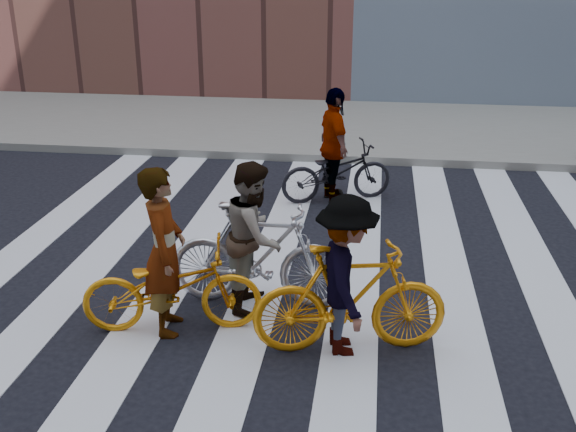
% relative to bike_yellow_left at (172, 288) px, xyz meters
% --- Properties ---
extents(ground, '(100.00, 100.00, 0.00)m').
position_rel_bike_yellow_left_xyz_m(ground, '(1.29, 1.12, -0.48)').
color(ground, black).
rests_on(ground, ground).
extents(sidewalk_far, '(100.00, 5.00, 0.15)m').
position_rel_bike_yellow_left_xyz_m(sidewalk_far, '(1.29, 8.62, -0.40)').
color(sidewalk_far, gray).
rests_on(sidewalk_far, ground).
extents(zebra_crosswalk, '(8.25, 10.00, 0.01)m').
position_rel_bike_yellow_left_xyz_m(zebra_crosswalk, '(1.29, 1.12, -0.47)').
color(zebra_crosswalk, silver).
rests_on(zebra_crosswalk, ground).
extents(bike_yellow_left, '(1.91, 0.98, 0.96)m').
position_rel_bike_yellow_left_xyz_m(bike_yellow_left, '(0.00, 0.00, 0.00)').
color(bike_yellow_left, orange).
rests_on(bike_yellow_left, ground).
extents(bike_silver_mid, '(1.99, 0.58, 1.19)m').
position_rel_bike_yellow_left_xyz_m(bike_silver_mid, '(0.79, 0.64, 0.12)').
color(bike_silver_mid, silver).
rests_on(bike_silver_mid, ground).
extents(bike_yellow_right, '(1.96, 0.91, 1.13)m').
position_rel_bike_yellow_left_xyz_m(bike_yellow_right, '(1.82, -0.16, 0.09)').
color(bike_yellow_right, orange).
rests_on(bike_yellow_right, ground).
extents(bike_dark_rear, '(1.87, 1.23, 0.93)m').
position_rel_bike_yellow_left_xyz_m(bike_dark_rear, '(1.40, 4.14, -0.01)').
color(bike_dark_rear, black).
rests_on(bike_dark_rear, ground).
extents(rider_left, '(0.54, 0.71, 1.76)m').
position_rel_bike_yellow_left_xyz_m(rider_left, '(-0.05, 0.00, 0.40)').
color(rider_left, slate).
rests_on(rider_left, ground).
extents(rider_mid, '(0.63, 0.81, 1.65)m').
position_rel_bike_yellow_left_xyz_m(rider_mid, '(0.74, 0.64, 0.35)').
color(rider_mid, slate).
rests_on(rider_mid, ground).
extents(rider_right, '(0.80, 1.14, 1.61)m').
position_rel_bike_yellow_left_xyz_m(rider_right, '(1.77, -0.16, 0.32)').
color(rider_right, slate).
rests_on(rider_right, ground).
extents(rider_rear, '(0.79, 1.13, 1.78)m').
position_rel_bike_yellow_left_xyz_m(rider_rear, '(1.35, 4.14, 0.41)').
color(rider_rear, slate).
rests_on(rider_rear, ground).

